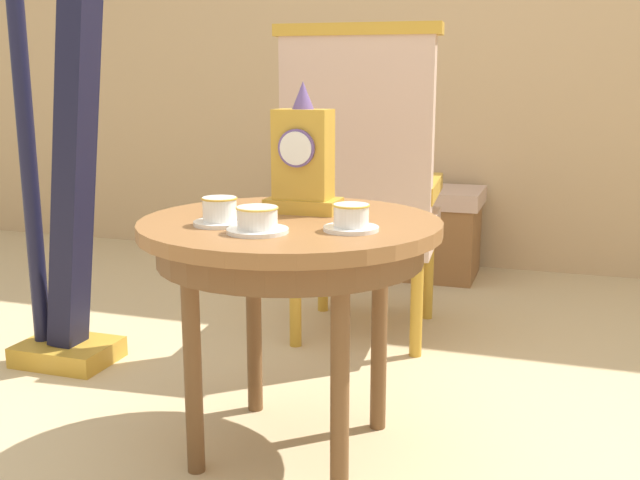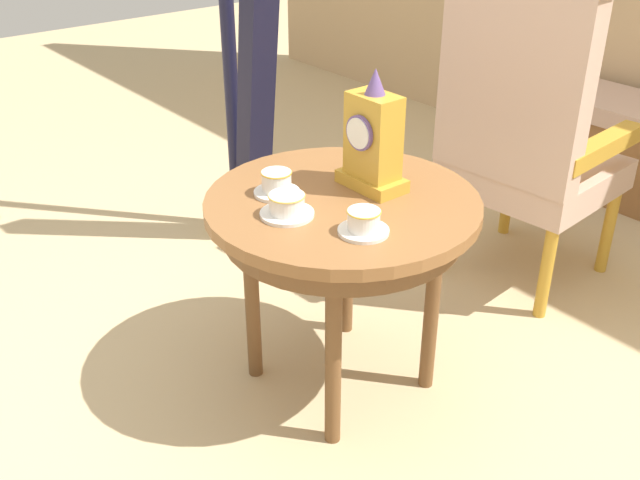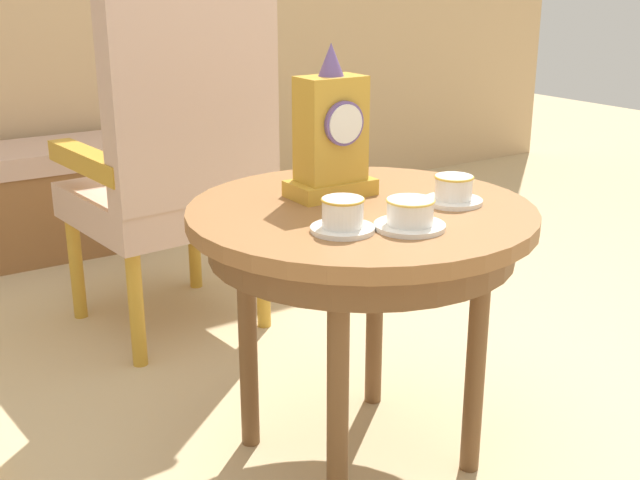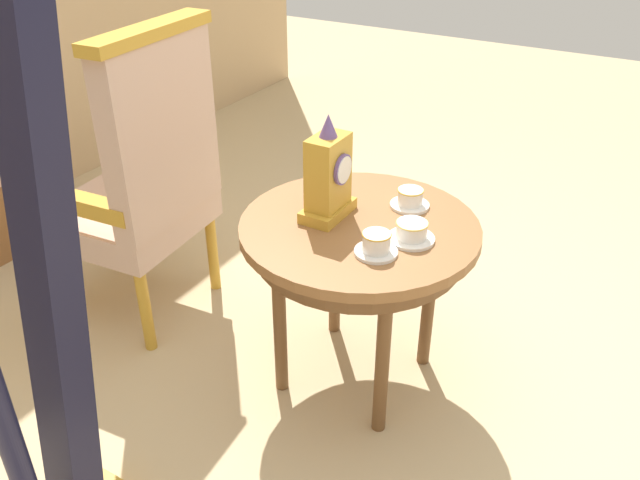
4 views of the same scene
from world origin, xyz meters
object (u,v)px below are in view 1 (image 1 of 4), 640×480
object	(u,v)px
teacup_right	(257,221)
harp	(61,146)
teacup_left	(220,212)
side_table	(291,248)
mantel_clock	(303,161)
armchair	(362,184)
teacup_center	(351,219)
window_bench	(388,229)

from	to	relation	value
teacup_right	harp	size ratio (longest dim) A/B	0.08
teacup_left	harp	xyz separation A→B (m)	(-0.79, 0.45, 0.10)
side_table	mantel_clock	bearing A→B (deg)	92.57
harp	armchair	bearing A→B (deg)	31.51
armchair	side_table	bearing A→B (deg)	-86.73
teacup_right	teacup_left	bearing A→B (deg)	154.94
side_table	harp	xyz separation A→B (m)	(-0.92, 0.33, 0.20)
side_table	teacup_center	xyz separation A→B (m)	(0.18, -0.09, 0.10)
mantel_clock	armchair	distance (m)	0.77
teacup_center	mantel_clock	bearing A→B (deg)	133.29
harp	teacup_right	bearing A→B (deg)	-29.32
armchair	harp	size ratio (longest dim) A/B	0.62
side_table	mantel_clock	xyz separation A→B (m)	(-0.00, 0.11, 0.21)
teacup_center	harp	xyz separation A→B (m)	(-1.10, 0.42, 0.10)
teacup_center	side_table	bearing A→B (deg)	153.88
armchair	harp	xyz separation A→B (m)	(-0.87, -0.53, 0.15)
armchair	teacup_right	bearing A→B (deg)	-87.98
side_table	teacup_center	distance (m)	0.23
teacup_center	harp	bearing A→B (deg)	159.13
harp	window_bench	bearing A→B (deg)	64.90
teacup_right	harp	bearing A→B (deg)	150.68
teacup_center	window_bench	bearing A→B (deg)	100.50
side_table	teacup_right	world-z (taller)	teacup_right
teacup_left	window_bench	world-z (taller)	teacup_left
teacup_right	teacup_center	world-z (taller)	teacup_center
teacup_left	harp	size ratio (longest dim) A/B	0.07
armchair	teacup_center	bearing A→B (deg)	-76.37
side_table	mantel_clock	distance (m)	0.23
teacup_center	armchair	xyz separation A→B (m)	(-0.23, 0.95, -0.05)
teacup_right	window_bench	xyz separation A→B (m)	(-0.17, 2.07, -0.42)
side_table	window_bench	world-z (taller)	side_table
side_table	armchair	xyz separation A→B (m)	(-0.05, 0.86, 0.05)
mantel_clock	window_bench	xyz separation A→B (m)	(-0.18, 1.79, -0.53)
armchair	harp	world-z (taller)	harp
mantel_clock	armchair	xyz separation A→B (m)	(-0.04, 0.75, -0.16)
side_table	teacup_right	xyz separation A→B (m)	(-0.01, -0.18, 0.10)
teacup_left	teacup_right	size ratio (longest dim) A/B	0.90
armchair	harp	distance (m)	1.03
side_table	window_bench	distance (m)	1.93
teacup_center	armchair	world-z (taller)	armchair
harp	teacup_center	bearing A→B (deg)	-20.87
mantel_clock	window_bench	size ratio (longest dim) A/B	0.36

